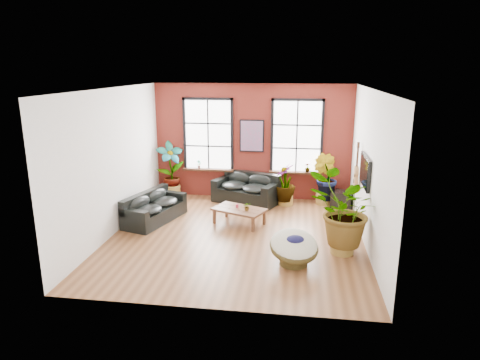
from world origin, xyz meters
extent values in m
cube|color=brown|center=(0.00, 0.00, -0.01)|extent=(6.00, 6.50, 0.02)
cube|color=white|center=(0.00, 0.00, 3.51)|extent=(6.00, 6.50, 0.02)
cube|color=maroon|center=(0.00, 3.26, 1.75)|extent=(6.00, 0.02, 3.50)
cube|color=silver|center=(0.00, -3.26, 1.75)|extent=(6.00, 0.02, 3.50)
cube|color=silver|center=(-3.01, 0.00, 1.75)|extent=(0.02, 6.50, 3.50)
cube|color=silver|center=(3.01, 0.00, 1.75)|extent=(0.02, 6.50, 3.50)
cube|color=white|center=(-1.35, 3.20, 1.95)|extent=(1.40, 0.02, 2.10)
cube|color=black|center=(-1.35, 3.13, 0.87)|extent=(1.60, 0.22, 0.06)
cube|color=white|center=(1.35, 3.20, 1.95)|extent=(1.40, 0.02, 2.10)
cube|color=black|center=(1.35, 3.13, 0.87)|extent=(1.60, 0.22, 0.06)
cube|color=black|center=(-0.12, 2.68, 0.22)|extent=(2.12, 1.57, 0.43)
cube|color=black|center=(0.01, 3.01, 0.66)|extent=(1.86, 0.92, 0.44)
cube|color=black|center=(-0.90, 2.99, 0.55)|extent=(0.55, 0.95, 0.23)
cube|color=black|center=(0.67, 2.37, 0.55)|extent=(0.55, 0.95, 0.23)
ellipsoid|color=black|center=(-0.47, 2.76, 0.50)|extent=(1.03, 1.02, 0.25)
ellipsoid|color=black|center=(-0.37, 3.01, 0.66)|extent=(0.84, 0.53, 0.43)
ellipsoid|color=black|center=(0.20, 2.50, 0.50)|extent=(1.03, 1.02, 0.25)
ellipsoid|color=black|center=(0.30, 2.75, 0.66)|extent=(0.84, 0.53, 0.43)
cube|color=black|center=(-2.30, 0.75, 0.19)|extent=(1.32, 2.07, 0.38)
cube|color=black|center=(-2.59, 0.84, 0.57)|extent=(0.74, 1.90, 0.38)
cube|color=black|center=(-2.54, -0.07, 0.47)|extent=(0.83, 0.42, 0.20)
cube|color=black|center=(-2.05, 1.58, 0.47)|extent=(0.83, 0.42, 0.20)
ellipsoid|color=black|center=(-2.36, 0.37, 0.43)|extent=(0.89, 1.00, 0.21)
ellipsoid|color=black|center=(-2.59, 0.44, 0.57)|extent=(0.45, 0.87, 0.37)
ellipsoid|color=black|center=(-2.15, 1.11, 0.43)|extent=(0.89, 1.00, 0.21)
ellipsoid|color=black|center=(-2.37, 1.17, 0.57)|extent=(0.45, 0.87, 0.37)
cube|color=#53311E|center=(-0.05, 0.83, 0.39)|extent=(1.50, 1.20, 0.06)
cube|color=black|center=(-0.10, 0.72, 0.42)|extent=(1.21, 0.52, 0.00)
cube|color=black|center=(0.00, 0.95, 0.42)|extent=(1.21, 0.52, 0.00)
cube|color=#53311E|center=(-0.70, 0.78, 0.18)|extent=(0.09, 0.09, 0.36)
cube|color=#53311E|center=(0.36, 0.33, 0.18)|extent=(0.09, 0.09, 0.36)
cube|color=#53311E|center=(-0.47, 1.33, 0.18)|extent=(0.09, 0.09, 0.36)
cube|color=#53311E|center=(0.60, 0.88, 0.18)|extent=(0.09, 0.09, 0.36)
cylinder|color=#BB2E4A|center=(-0.12, 0.91, 0.46)|extent=(0.10, 0.10, 0.08)
cylinder|color=#423717|center=(1.39, -1.34, 0.12)|extent=(0.73, 0.73, 0.23)
torus|color=#423717|center=(1.39, -1.34, 0.39)|extent=(1.27, 1.27, 0.46)
ellipsoid|color=beige|center=(1.39, -1.34, 0.45)|extent=(1.24, 1.27, 0.62)
ellipsoid|color=#14133D|center=(1.41, -1.38, 0.56)|extent=(0.46, 0.41, 0.17)
cube|color=black|center=(0.00, 3.19, 1.95)|extent=(0.74, 0.04, 0.98)
cube|color=#0C7F8C|center=(0.00, 3.16, 1.95)|extent=(0.66, 0.02, 0.90)
cube|color=black|center=(2.95, 0.30, 1.65)|extent=(0.06, 1.25, 0.72)
cube|color=black|center=(2.92, 0.30, 1.65)|extent=(0.01, 1.15, 0.62)
cylinder|color=#B27F4C|center=(2.90, 1.35, 1.13)|extent=(0.09, 0.38, 0.38)
cylinder|color=#B27F4C|center=(2.90, 1.35, 1.38)|extent=(0.09, 0.30, 0.30)
cylinder|color=black|center=(2.90, 1.35, 1.13)|extent=(0.09, 0.11, 0.11)
cube|color=black|center=(2.90, 1.35, 1.75)|extent=(0.04, 0.05, 0.55)
cube|color=black|center=(2.90, 1.35, 2.07)|extent=(0.06, 0.06, 0.14)
cube|color=black|center=(2.74, 2.53, 0.25)|extent=(0.74, 0.69, 0.50)
cylinder|color=olive|center=(-2.47, 2.89, 0.19)|extent=(0.56, 0.56, 0.38)
cylinder|color=olive|center=(2.21, 2.85, 0.17)|extent=(0.59, 0.59, 0.35)
cylinder|color=olive|center=(2.44, -0.64, 0.19)|extent=(0.55, 0.55, 0.37)
cylinder|color=olive|center=(1.08, 2.62, 0.16)|extent=(0.46, 0.46, 0.33)
imported|color=#154612|center=(-2.49, 2.90, 0.96)|extent=(1.02, 0.94, 1.61)
imported|color=#154612|center=(2.21, 2.84, 0.82)|extent=(0.95, 0.94, 1.35)
imported|color=#154612|center=(2.42, -0.64, 0.97)|extent=(1.88, 1.79, 1.63)
imported|color=#154612|center=(1.05, 2.58, 0.69)|extent=(0.69, 0.69, 1.10)
imported|color=#154612|center=(0.17, 0.71, 0.53)|extent=(0.21, 0.19, 0.22)
imported|color=#154612|center=(-1.65, 3.13, 1.04)|extent=(0.17, 0.17, 0.27)
imported|color=#154612|center=(1.70, 3.13, 1.04)|extent=(0.19, 0.19, 0.27)
camera|label=1|loc=(1.42, -9.56, 3.98)|focal=32.00mm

